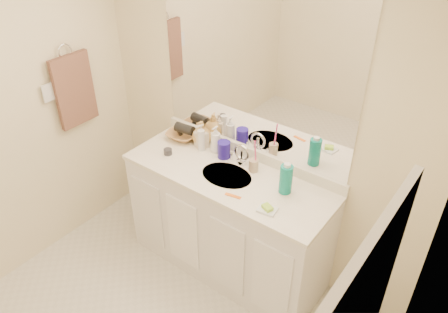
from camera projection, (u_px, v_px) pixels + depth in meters
wall_back at (252, 118)px, 3.01m from camera, size 2.60×0.02×2.40m
vanity_cabinet at (228, 223)px, 3.26m from camera, size 1.50×0.55×0.85m
countertop at (228, 176)px, 3.01m from camera, size 1.52×0.57×0.03m
backsplash at (250, 152)px, 3.16m from camera, size 1.52×0.03×0.08m
sink_basin at (227, 177)px, 3.00m from camera, size 0.37×0.37×0.02m
faucet at (242, 157)px, 3.08m from camera, size 0.02×0.02×0.11m
mirror at (254, 69)px, 2.81m from camera, size 1.48×0.01×1.20m
blue_mug at (224, 150)px, 3.14m from camera, size 0.12×0.12×0.13m
tan_cup at (254, 165)px, 3.01m from camera, size 0.08×0.08×0.09m
toothbrush at (255, 153)px, 2.95m from camera, size 0.01×0.04×0.21m
mouthwash_bottle at (286, 179)px, 2.79m from camera, size 0.10×0.10×0.20m
soap_dish at (267, 210)px, 2.68m from camera, size 0.13×0.11×0.01m
green_soap at (267, 208)px, 2.67m from camera, size 0.08×0.07×0.02m
orange_comb at (233, 196)px, 2.80m from camera, size 0.11×0.04×0.00m
dark_jar at (168, 152)px, 3.20m from camera, size 0.06×0.06×0.04m
extra_white_bottle at (201, 140)px, 3.21m from camera, size 0.07×0.07×0.17m
soap_bottle_white at (216, 139)px, 3.19m from camera, size 0.08×0.08×0.21m
soap_bottle_cream at (201, 136)px, 3.24m from camera, size 0.11×0.11×0.19m
soap_bottle_yellow at (202, 133)px, 3.28m from camera, size 0.19×0.19×0.19m
wicker_basket at (183, 135)px, 3.38m from camera, size 0.27×0.27×0.06m
hair_dryer at (185, 129)px, 3.34m from camera, size 0.16×0.09×0.07m
towel_ring at (65, 51)px, 3.10m from camera, size 0.01×0.11×0.11m
hand_towel at (74, 90)px, 3.26m from camera, size 0.04×0.32×0.55m
switch_plate at (48, 93)px, 3.11m from camera, size 0.01×0.08×0.13m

